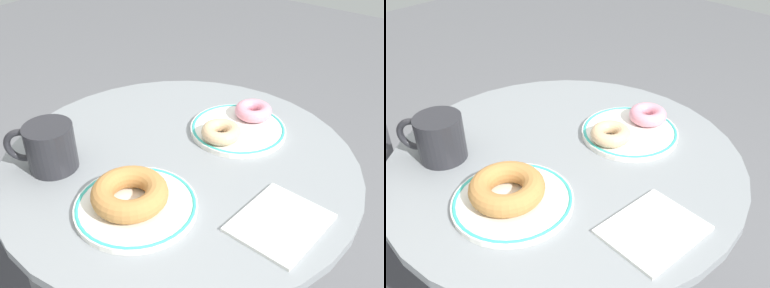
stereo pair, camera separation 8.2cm
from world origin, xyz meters
The scene contains 8 objects.
cafe_table centered at (0.00, 0.00, 0.54)m, with size 0.66×0.66×0.77m.
plate_left centered at (-0.15, -0.03, 0.78)m, with size 0.20×0.20×0.01m.
plate_right centered at (0.15, -0.04, 0.78)m, with size 0.19×0.19×0.01m.
donut_old_fashioned centered at (-0.15, -0.02, 0.80)m, with size 0.12×0.12×0.04m, color #BC7F42.
donut_pink_frosted centered at (0.20, -0.04, 0.80)m, with size 0.08×0.08×0.03m, color pink.
donut_glazed centered at (0.09, -0.03, 0.80)m, with size 0.08×0.08×0.03m, color #E0B789.
paper_napkin centered at (-0.04, -0.23, 0.77)m, with size 0.14×0.12×0.01m, color white.
coffee_mug centered at (-0.16, 0.17, 0.81)m, with size 0.10×0.11×0.09m.
Camera 2 is at (-0.47, -0.49, 1.26)m, focal length 41.95 mm.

